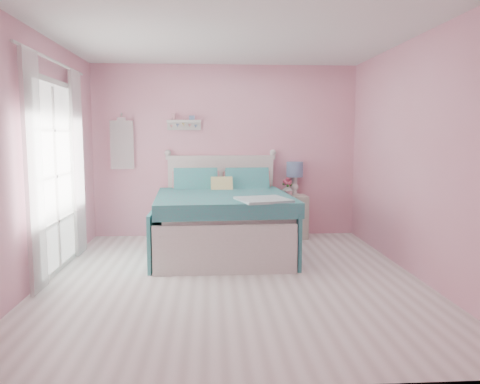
{
  "coord_description": "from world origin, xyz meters",
  "views": [
    {
      "loc": [
        -0.23,
        -4.93,
        1.53
      ],
      "look_at": [
        0.16,
        1.2,
        0.79
      ],
      "focal_mm": 35.0,
      "sensor_mm": 36.0,
      "label": 1
    }
  ],
  "objects": [
    {
      "name": "roses",
      "position": [
        0.92,
        2.02,
        0.85
      ],
      "size": [
        0.14,
        0.11,
        0.12
      ],
      "color": "#CB4566",
      "rests_on": "vase"
    },
    {
      "name": "curtain_far",
      "position": [
        -1.92,
        1.14,
        1.18
      ],
      "size": [
        0.04,
        0.4,
        2.32
      ],
      "primitive_type": "cube",
      "color": "white",
      "rests_on": "floor"
    },
    {
      "name": "nightstand",
      "position": [
        0.99,
        2.01,
        0.32
      ],
      "size": [
        0.44,
        0.44,
        0.64
      ],
      "color": "beige",
      "rests_on": "floor"
    },
    {
      "name": "room_shell",
      "position": [
        0.0,
        0.0,
        1.58
      ],
      "size": [
        4.5,
        4.5,
        4.5
      ],
      "color": "pink",
      "rests_on": "floor"
    },
    {
      "name": "table_lamp",
      "position": [
        1.05,
        2.11,
        0.99
      ],
      "size": [
        0.25,
        0.25,
        0.5
      ],
      "color": "white",
      "rests_on": "nightstand"
    },
    {
      "name": "floor",
      "position": [
        0.0,
        0.0,
        0.0
      ],
      "size": [
        4.5,
        4.5,
        0.0
      ],
      "primitive_type": "plane",
      "color": "silver",
      "rests_on": "ground"
    },
    {
      "name": "french_door",
      "position": [
        -1.97,
        0.4,
        1.07
      ],
      "size": [
        0.04,
        1.32,
        2.16
      ],
      "color": "silver",
      "rests_on": "floor"
    },
    {
      "name": "teacup",
      "position": [
        0.92,
        1.85,
        0.68
      ],
      "size": [
        0.14,
        0.14,
        0.08
      ],
      "primitive_type": "imported",
      "rotation": [
        0.0,
        0.0,
        0.43
      ],
      "color": "#C58491",
      "rests_on": "nightstand"
    },
    {
      "name": "vase",
      "position": [
        0.92,
        2.02,
        0.73
      ],
      "size": [
        0.2,
        0.2,
        0.17
      ],
      "primitive_type": "imported",
      "rotation": [
        0.0,
        0.0,
        0.24
      ],
      "color": "silver",
      "rests_on": "nightstand"
    },
    {
      "name": "bed",
      "position": [
        -0.07,
        1.18,
        0.41
      ],
      "size": [
        1.78,
        2.18,
        1.24
      ],
      "rotation": [
        0.0,
        0.0,
        0.06
      ],
      "color": "silver",
      "rests_on": "floor"
    },
    {
      "name": "curtain_near",
      "position": [
        -1.92,
        -0.34,
        1.18
      ],
      "size": [
        0.04,
        0.4,
        2.32
      ],
      "primitive_type": "cube",
      "color": "white",
      "rests_on": "floor"
    },
    {
      "name": "hanging_dress",
      "position": [
        -1.55,
        2.18,
        1.4
      ],
      "size": [
        0.34,
        0.03,
        0.72
      ],
      "primitive_type": "cube",
      "color": "white",
      "rests_on": "room_shell"
    },
    {
      "name": "wall_shelf",
      "position": [
        -0.63,
        2.19,
        1.73
      ],
      "size": [
        0.5,
        0.15,
        0.25
      ],
      "color": "silver",
      "rests_on": "room_shell"
    }
  ]
}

